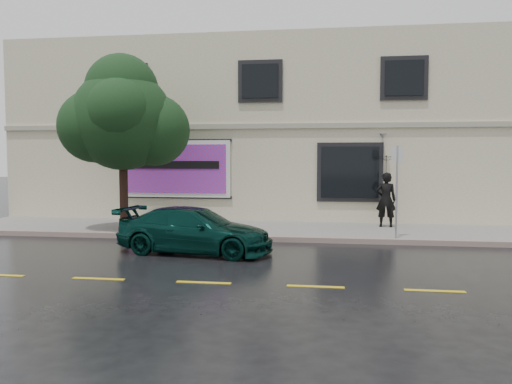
# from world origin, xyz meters

# --- Properties ---
(ground) EXTENTS (90.00, 90.00, 0.00)m
(ground) POSITION_xyz_m (0.00, 0.00, 0.00)
(ground) COLOR black
(ground) RESTS_ON ground
(sidewalk) EXTENTS (20.00, 3.50, 0.15)m
(sidewalk) POSITION_xyz_m (0.00, 3.25, 0.07)
(sidewalk) COLOR gray
(sidewalk) RESTS_ON ground
(curb) EXTENTS (20.00, 0.18, 0.16)m
(curb) POSITION_xyz_m (0.00, 1.50, 0.07)
(curb) COLOR gray
(curb) RESTS_ON ground
(road_marking) EXTENTS (19.00, 0.12, 0.01)m
(road_marking) POSITION_xyz_m (0.00, -3.50, 0.01)
(road_marking) COLOR gold
(road_marking) RESTS_ON ground
(building) EXTENTS (20.00, 8.12, 7.00)m
(building) POSITION_xyz_m (0.00, 9.00, 3.50)
(building) COLOR beige
(building) RESTS_ON ground
(billboard) EXTENTS (4.30, 0.16, 2.20)m
(billboard) POSITION_xyz_m (-3.20, 4.92, 2.05)
(billboard) COLOR white
(billboard) RESTS_ON ground
(car) EXTENTS (4.27, 2.35, 1.18)m
(car) POSITION_xyz_m (-0.97, -0.50, 0.59)
(car) COLOR #072B26
(car) RESTS_ON ground
(pedestrian) EXTENTS (0.69, 0.48, 1.83)m
(pedestrian) POSITION_xyz_m (4.36, 4.05, 1.06)
(pedestrian) COLOR black
(pedestrian) RESTS_ON sidewalk
(umbrella) EXTENTS (1.15, 1.15, 0.74)m
(umbrella) POSITION_xyz_m (4.36, 4.05, 2.35)
(umbrella) COLOR black
(umbrella) RESTS_ON pedestrian
(street_tree) EXTENTS (3.19, 3.19, 5.10)m
(street_tree) POSITION_xyz_m (-4.05, 2.21, 3.65)
(street_tree) COLOR #341E17
(street_tree) RESTS_ON sidewalk
(fire_hydrant) EXTENTS (0.32, 0.30, 0.78)m
(fire_hydrant) POSITION_xyz_m (-1.50, 1.80, 0.53)
(fire_hydrant) COLOR silver
(fire_hydrant) RESTS_ON sidewalk
(sign_pole) EXTENTS (0.33, 0.06, 2.66)m
(sign_pole) POSITION_xyz_m (4.39, 1.70, 1.74)
(sign_pole) COLOR #A0A0A8
(sign_pole) RESTS_ON sidewalk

